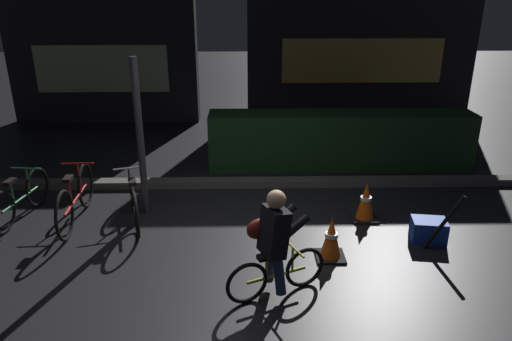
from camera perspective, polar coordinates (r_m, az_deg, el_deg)
name	(u,v)px	position (r m, az deg, el deg)	size (l,w,h in m)	color
ground_plane	(241,254)	(6.11, -1.79, -9.97)	(40.00, 40.00, 0.00)	black
sidewalk_curb	(242,183)	(8.05, -1.66, -1.47)	(12.00, 0.24, 0.12)	#56544F
hedge_row	(340,140)	(8.90, 10.03, 3.60)	(4.80, 0.70, 1.03)	#19381C
storefront_left	(102,43)	(12.28, -17.94, 14.29)	(4.47, 0.54, 3.80)	#262328
storefront_right	(363,19)	(12.79, 12.69, 17.30)	(5.80, 0.54, 4.82)	#262328
street_post	(140,140)	(6.90, -13.71, 3.63)	(0.10, 0.10, 2.30)	#2D2D33
parked_bike_leftmost	(20,198)	(7.64, -26.39, -2.99)	(0.46, 1.50, 0.69)	black
parked_bike_left_mid	(76,198)	(7.21, -20.79, -3.13)	(0.46, 1.72, 0.79)	black
parked_bike_center_left	(134,200)	(6.98, -14.45, -3.41)	(0.54, 1.54, 0.73)	black
traffic_cone_near	(331,239)	(5.98, 9.00, -8.06)	(0.36, 0.36, 0.55)	black
traffic_cone_far	(366,202)	(7.01, 13.01, -3.67)	(0.36, 0.36, 0.57)	black
blue_crate	(428,230)	(6.73, 19.95, -6.74)	(0.44, 0.32, 0.30)	#193DB7
cyclist	(274,243)	(5.08, 2.14, -8.70)	(1.10, 0.56, 1.25)	black
closed_umbrella	(444,223)	(6.45, 21.58, -5.85)	(0.05, 0.05, 0.85)	black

